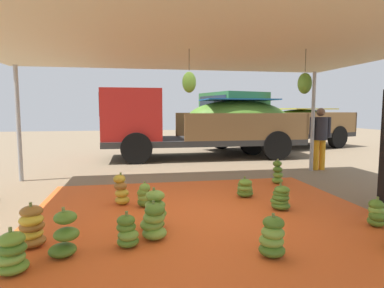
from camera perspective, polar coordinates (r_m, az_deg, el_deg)
name	(u,v)px	position (r m, az deg, el deg)	size (l,w,h in m)	color
ground_plane	(179,178)	(8.26, -2.25, -5.93)	(40.00, 40.00, 0.00)	#7F6B51
tarp_orange	(205,215)	(5.40, 2.28, -12.33)	(5.60, 4.99, 0.01)	#E05B23
tent_canopy	(207,42)	(5.16, 2.73, 17.38)	(8.00, 7.00, 2.81)	#9EA0A5
banana_bunch_0	(12,254)	(4.01, -29.05, -16.57)	(0.45, 0.45, 0.49)	#60932D
banana_bunch_1	(272,238)	(4.03, 13.90, -15.68)	(0.39, 0.40, 0.50)	#477523
banana_bunch_2	(121,191)	(6.02, -12.31, -8.00)	(0.38, 0.37, 0.59)	gold
banana_bunch_3	(245,188)	(6.49, 9.27, -7.67)	(0.45, 0.45, 0.41)	#477523
banana_bunch_4	(281,198)	(5.84, 15.28, -9.16)	(0.45, 0.45, 0.45)	#477523
banana_bunch_5	(144,196)	(5.82, -8.41, -8.97)	(0.31, 0.30, 0.45)	#477523
banana_bunch_6	(154,222)	(4.42, -6.74, -13.49)	(0.46, 0.45, 0.51)	#75A83D
banana_bunch_7	(127,232)	(4.24, -11.29, -14.89)	(0.38, 0.39, 0.45)	#518428
banana_bunch_9	(65,236)	(4.17, -21.44, -14.78)	(0.43, 0.43, 0.58)	#477523
banana_bunch_10	(155,211)	(4.77, -6.57, -11.59)	(0.43, 0.45, 0.59)	#60932D
banana_bunch_11	(377,214)	(5.53, 29.63, -10.61)	(0.31, 0.32, 0.44)	#518428
banana_bunch_12	(278,173)	(7.79, 14.77, -4.93)	(0.35, 0.35, 0.58)	#60932D
banana_bunch_13	(31,228)	(4.62, -26.36, -13.01)	(0.44, 0.45, 0.56)	#996628
cargo_truck_main	(199,122)	(11.68, 1.23, 3.87)	(6.97, 2.50, 2.40)	#2D2D2D
cargo_truck_far	(275,122)	(14.76, 14.32, 3.83)	(7.42, 4.40, 2.40)	#2D2D2D
worker_0	(320,134)	(9.90, 21.52, 1.65)	(0.65, 0.39, 1.76)	orange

